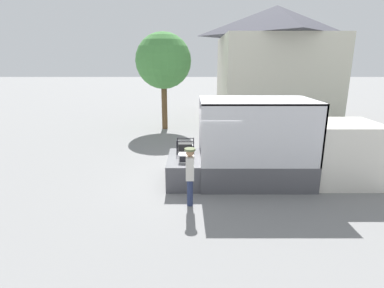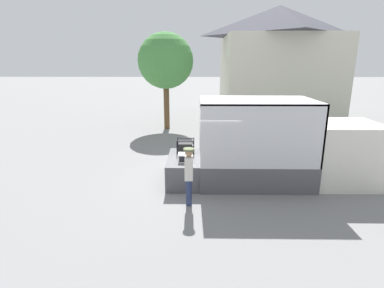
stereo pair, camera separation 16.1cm
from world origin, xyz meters
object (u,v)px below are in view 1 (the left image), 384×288
(microwave, at_px, (186,158))
(worker_person, at_px, (190,171))
(portable_generator, at_px, (186,148))
(box_truck, at_px, (299,156))
(street_tree, at_px, (163,61))

(microwave, relative_size, worker_person, 0.27)
(portable_generator, bearing_deg, box_truck, -7.22)
(box_truck, xyz_separation_m, microwave, (-4.12, -0.49, 0.11))
(box_truck, distance_m, worker_person, 4.43)
(box_truck, distance_m, portable_generator, 4.16)
(box_truck, distance_m, microwave, 4.15)
(worker_person, relative_size, street_tree, 0.30)
(box_truck, xyz_separation_m, street_tree, (-5.68, 8.99, 3.34))
(microwave, xyz_separation_m, portable_generator, (-0.01, 1.02, 0.06))
(microwave, distance_m, worker_person, 1.50)
(portable_generator, distance_m, street_tree, 9.18)
(worker_person, xyz_separation_m, street_tree, (-1.72, 10.97, 3.17))
(box_truck, height_order, portable_generator, box_truck)
(box_truck, distance_m, street_tree, 11.15)
(microwave, bearing_deg, worker_person, -83.92)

